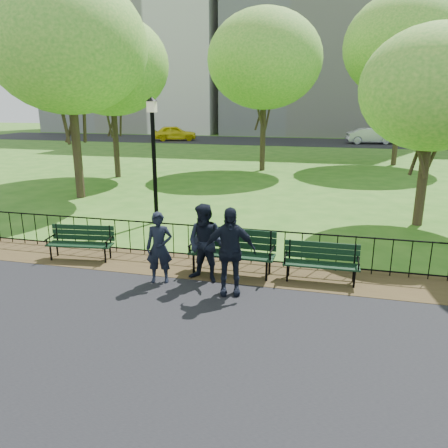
% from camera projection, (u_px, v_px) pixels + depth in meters
% --- Properties ---
extents(ground, '(120.00, 120.00, 0.00)m').
position_uv_depth(ground, '(186.00, 294.00, 9.02)').
color(ground, '#2F651A').
extents(asphalt_path, '(60.00, 9.20, 0.01)m').
position_uv_depth(asphalt_path, '(103.00, 398.00, 5.85)').
color(asphalt_path, black).
rests_on(asphalt_path, ground).
extents(dirt_strip, '(60.00, 1.60, 0.01)m').
position_uv_depth(dirt_strip, '(206.00, 267.00, 10.42)').
color(dirt_strip, '#332615').
rests_on(dirt_strip, ground).
extents(far_street, '(70.00, 9.00, 0.01)m').
position_uv_depth(far_street, '(305.00, 142.00, 41.67)').
color(far_street, black).
rests_on(far_street, ground).
extents(iron_fence, '(24.06, 0.06, 1.00)m').
position_uv_depth(iron_fence, '(212.00, 242.00, 10.75)').
color(iron_fence, black).
rests_on(iron_fence, ground).
extents(apartment_west, '(22.00, 15.00, 26.00)m').
position_uv_depth(apartment_west, '(142.00, 25.00, 55.40)').
color(apartment_west, silver).
rests_on(apartment_west, ground).
extents(park_bench_main, '(1.96, 0.65, 1.11)m').
position_uv_depth(park_bench_main, '(220.00, 244.00, 9.92)').
color(park_bench_main, black).
rests_on(park_bench_main, ground).
extents(park_bench_left_a, '(1.67, 0.69, 0.92)m').
position_uv_depth(park_bench_left_a, '(81.00, 239.00, 10.89)').
color(park_bench_left_a, black).
rests_on(park_bench_left_a, ground).
extents(park_bench_right_a, '(1.64, 0.53, 0.92)m').
position_uv_depth(park_bench_right_a, '(321.00, 258.00, 9.54)').
color(park_bench_right_a, black).
rests_on(park_bench_right_a, ground).
extents(lamppost, '(0.36, 0.36, 3.96)m').
position_uv_depth(lamppost, '(154.00, 156.00, 13.72)').
color(lamppost, black).
rests_on(lamppost, ground).
extents(tree_near_w, '(6.05, 6.05, 8.44)m').
position_uv_depth(tree_near_w, '(67.00, 45.00, 16.40)').
color(tree_near_w, '#2D2116').
rests_on(tree_near_w, ground).
extents(tree_near_e, '(4.33, 4.33, 6.03)m').
position_uv_depth(tree_near_e, '(434.00, 89.00, 12.88)').
color(tree_near_e, '#2D2116').
rests_on(tree_near_e, ground).
extents(tree_mid_w, '(5.66, 5.66, 7.90)m').
position_uv_depth(tree_mid_w, '(111.00, 66.00, 21.24)').
color(tree_mid_w, '#2D2116').
rests_on(tree_mid_w, ground).
extents(tree_far_c, '(6.14, 6.14, 8.56)m').
position_uv_depth(tree_far_c, '(265.00, 60.00, 23.29)').
color(tree_far_c, '#2D2116').
rests_on(tree_far_c, ground).
extents(tree_far_e, '(7.09, 7.09, 9.88)m').
position_uv_depth(tree_far_e, '(406.00, 46.00, 25.09)').
color(tree_far_e, '#2D2116').
rests_on(tree_far_e, ground).
extents(person_left, '(0.65, 0.50, 1.57)m').
position_uv_depth(person_left, '(159.00, 248.00, 9.39)').
color(person_left, black).
rests_on(person_left, asphalt_path).
extents(person_mid, '(0.91, 0.60, 1.73)m').
position_uv_depth(person_mid, '(205.00, 243.00, 9.42)').
color(person_mid, black).
rests_on(person_mid, asphalt_path).
extents(person_right, '(1.15, 0.69, 1.83)m').
position_uv_depth(person_right, '(229.00, 251.00, 8.78)').
color(person_right, black).
rests_on(person_right, asphalt_path).
extents(taxi, '(4.61, 3.16, 1.46)m').
position_uv_depth(taxi, '(175.00, 133.00, 42.94)').
color(taxi, yellow).
rests_on(taxi, far_street).
extents(sedan_silver, '(4.46, 2.19, 1.41)m').
position_uv_depth(sedan_silver, '(371.00, 136.00, 39.70)').
color(sedan_silver, '#B8BBC1').
rests_on(sedan_silver, far_street).
extents(sedan_dark, '(6.03, 4.29, 1.62)m').
position_uv_depth(sedan_dark, '(439.00, 136.00, 38.64)').
color(sedan_dark, black).
rests_on(sedan_dark, far_street).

